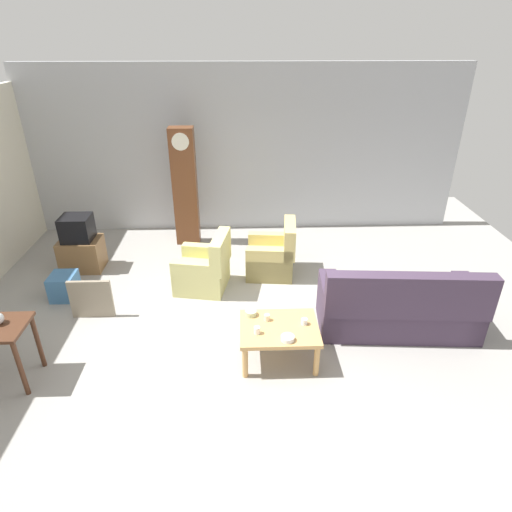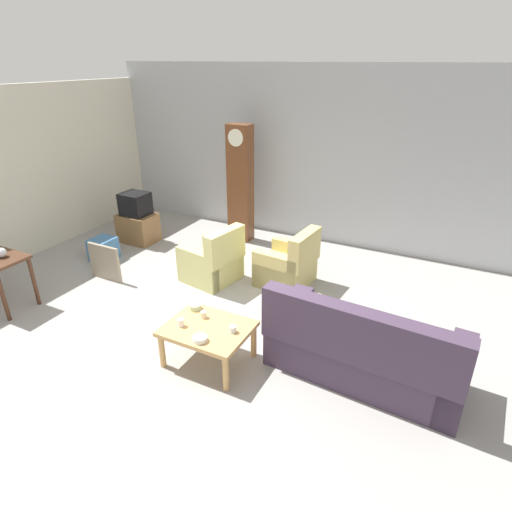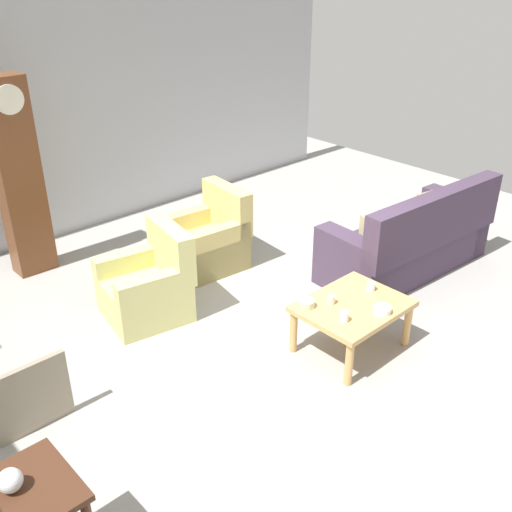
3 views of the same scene
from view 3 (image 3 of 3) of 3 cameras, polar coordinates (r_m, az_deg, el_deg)
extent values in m
plane|color=#999691|center=(5.79, 2.15, -7.52)|extent=(10.40, 10.40, 0.00)
cube|color=#ADAFB5|center=(7.90, -16.92, 13.76)|extent=(8.40, 0.16, 3.20)
cube|color=#423347|center=(7.04, 13.97, 0.50)|extent=(2.15, 0.98, 0.44)
cube|color=#423347|center=(6.64, 16.89, 3.39)|extent=(2.11, 0.34, 0.60)
cube|color=#423347|center=(7.70, 18.37, 3.25)|extent=(0.30, 0.85, 0.68)
cube|color=#423347|center=(6.34, 8.87, -0.92)|extent=(0.30, 0.85, 0.68)
cube|color=#9E8966|center=(7.27, 16.37, 4.52)|extent=(0.38, 0.19, 0.36)
cube|color=#C6B284|center=(6.55, 11.42, 2.58)|extent=(0.38, 0.21, 0.36)
cube|color=#CCC67A|center=(6.06, -10.64, -4.02)|extent=(0.88, 0.88, 0.40)
cube|color=#CCC67A|center=(5.94, -8.19, 0.60)|extent=(0.31, 0.78, 0.52)
cube|color=#CCC67A|center=(6.26, -11.79, -2.01)|extent=(0.78, 0.29, 0.60)
cube|color=#CCC67A|center=(5.77, -9.56, -4.50)|extent=(0.78, 0.29, 0.60)
cube|color=#CEBB6F|center=(6.91, -4.87, 0.56)|extent=(0.83, 0.83, 0.40)
cube|color=#CEBB6F|center=(6.88, -2.79, 4.71)|extent=(0.25, 0.77, 0.52)
cube|color=#CEBB6F|center=(7.10, -6.23, 2.14)|extent=(0.77, 0.23, 0.60)
cube|color=#CEBB6F|center=(6.64, -3.49, 0.40)|extent=(0.77, 0.23, 0.60)
cube|color=tan|center=(5.43, 9.29, -4.78)|extent=(0.96, 0.76, 0.05)
cylinder|color=tan|center=(5.13, 8.93, -10.19)|extent=(0.07, 0.07, 0.43)
cylinder|color=tan|center=(5.71, 14.33, -6.44)|extent=(0.07, 0.07, 0.43)
cylinder|color=tan|center=(5.46, 3.62, -7.23)|extent=(0.07, 0.07, 0.43)
cylinder|color=tan|center=(6.01, 9.25, -4.02)|extent=(0.07, 0.07, 0.43)
cylinder|color=#472819|center=(4.07, -18.83, -20.93)|extent=(0.06, 0.06, 0.74)
cube|color=brown|center=(6.95, -21.81, 6.86)|extent=(0.44, 0.28, 2.20)
cylinder|color=silver|center=(6.58, -22.62, 13.69)|extent=(0.30, 0.02, 0.30)
cube|color=gray|center=(4.92, -20.71, -12.60)|extent=(0.60, 0.05, 0.59)
sphere|color=silver|center=(3.55, -22.55, -19.29)|extent=(0.13, 0.13, 0.13)
cylinder|color=white|center=(5.14, 8.48, -5.77)|extent=(0.07, 0.07, 0.09)
cylinder|color=silver|center=(5.64, 10.99, -2.89)|extent=(0.08, 0.08, 0.08)
cylinder|color=beige|center=(5.37, 7.23, -4.17)|extent=(0.07, 0.07, 0.08)
cylinder|color=white|center=(5.33, 12.03, -5.06)|extent=(0.16, 0.16, 0.06)
cylinder|color=#B2C69E|center=(5.31, 4.86, -4.57)|extent=(0.14, 0.14, 0.07)
camera|label=1|loc=(3.66, 77.13, 13.15)|focal=30.53mm
camera|label=2|loc=(6.08, 56.01, 15.57)|focal=29.82mm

